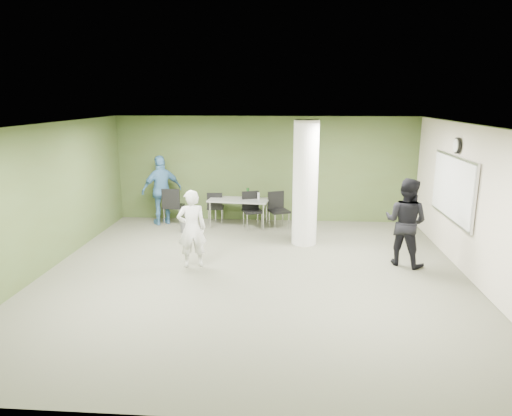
# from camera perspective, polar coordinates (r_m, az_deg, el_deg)

# --- Properties ---
(floor) EXTENTS (8.00, 8.00, 0.00)m
(floor) POSITION_cam_1_polar(r_m,az_deg,el_deg) (8.73, -0.28, -8.35)
(floor) COLOR #4C4E3E
(floor) RESTS_ON ground
(ceiling) EXTENTS (8.00, 8.00, 0.00)m
(ceiling) POSITION_cam_1_polar(r_m,az_deg,el_deg) (8.11, -0.30, 10.33)
(ceiling) COLOR white
(ceiling) RESTS_ON wall_back
(wall_back) EXTENTS (8.00, 2.80, 0.02)m
(wall_back) POSITION_cam_1_polar(r_m,az_deg,el_deg) (12.23, 1.17, 4.86)
(wall_back) COLOR #414F25
(wall_back) RESTS_ON floor
(wall_left) EXTENTS (0.02, 8.00, 2.80)m
(wall_left) POSITION_cam_1_polar(r_m,az_deg,el_deg) (9.49, -25.14, 0.98)
(wall_left) COLOR #414F25
(wall_left) RESTS_ON floor
(wall_right_cream) EXTENTS (0.02, 8.00, 2.80)m
(wall_right_cream) POSITION_cam_1_polar(r_m,az_deg,el_deg) (8.94, 26.20, 0.16)
(wall_right_cream) COLOR beige
(wall_right_cream) RESTS_ON floor
(column) EXTENTS (0.56, 0.56, 2.80)m
(column) POSITION_cam_1_polar(r_m,az_deg,el_deg) (10.25, 6.18, 3.06)
(column) COLOR silver
(column) RESTS_ON floor
(whiteboard) EXTENTS (0.05, 2.30, 1.30)m
(whiteboard) POSITION_cam_1_polar(r_m,az_deg,el_deg) (9.99, 23.35, 2.33)
(whiteboard) COLOR silver
(whiteboard) RESTS_ON wall_right_cream
(wall_clock) EXTENTS (0.06, 0.32, 0.32)m
(wall_clock) POSITION_cam_1_polar(r_m,az_deg,el_deg) (9.88, 23.82, 7.16)
(wall_clock) COLOR black
(wall_clock) RESTS_ON wall_right_cream
(folding_table) EXTENTS (1.59, 0.82, 0.98)m
(folding_table) POSITION_cam_1_polar(r_m,az_deg,el_deg) (11.72, -2.13, 0.87)
(folding_table) COLOR gray
(folding_table) RESTS_ON floor
(wastebasket) EXTENTS (0.25, 0.25, 0.29)m
(wastebasket) POSITION_cam_1_polar(r_m,az_deg,el_deg) (11.47, -8.80, -2.31)
(wastebasket) COLOR #4C4C4C
(wastebasket) RESTS_ON floor
(chair_back_left) EXTENTS (0.49, 0.49, 0.99)m
(chair_back_left) POSITION_cam_1_polar(r_m,az_deg,el_deg) (12.10, -10.41, 0.57)
(chair_back_left) COLOR black
(chair_back_left) RESTS_ON floor
(chair_back_right) EXTENTS (0.45, 0.45, 0.85)m
(chair_back_right) POSITION_cam_1_polar(r_m,az_deg,el_deg) (12.12, -5.12, 0.36)
(chair_back_right) COLOR black
(chair_back_right) RESTS_ON floor
(chair_table_left) EXTENTS (0.59, 0.59, 0.93)m
(chair_table_left) POSITION_cam_1_polar(r_m,az_deg,el_deg) (11.65, -0.54, 0.13)
(chair_table_left) COLOR black
(chair_table_left) RESTS_ON floor
(chair_table_right) EXTENTS (0.61, 0.61, 0.93)m
(chair_table_right) POSITION_cam_1_polar(r_m,az_deg,el_deg) (11.68, 2.73, 0.13)
(chair_table_right) COLOR black
(chair_table_right) RESTS_ON floor
(woman_white) EXTENTS (0.65, 0.53, 1.55)m
(woman_white) POSITION_cam_1_polar(r_m,az_deg,el_deg) (8.98, -8.03, -2.60)
(woman_white) COLOR silver
(woman_white) RESTS_ON floor
(man_black) EXTENTS (1.08, 1.03, 1.76)m
(man_black) POSITION_cam_1_polar(r_m,az_deg,el_deg) (9.47, 18.20, -1.68)
(man_black) COLOR black
(man_black) RESTS_ON floor
(man_blue) EXTENTS (1.13, 0.98, 1.82)m
(man_blue) POSITION_cam_1_polar(r_m,az_deg,el_deg) (12.17, -11.68, 2.20)
(man_blue) COLOR teal
(man_blue) RESTS_ON floor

